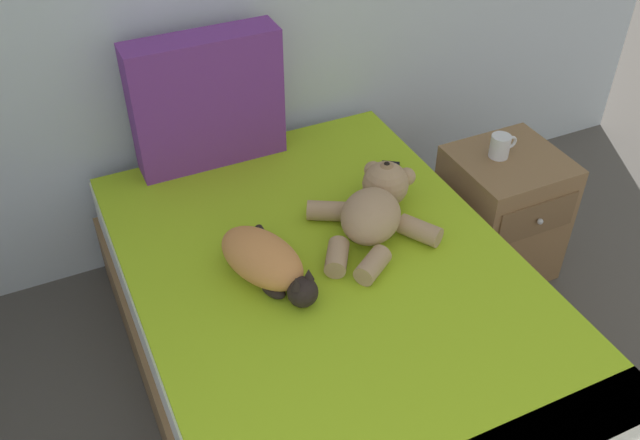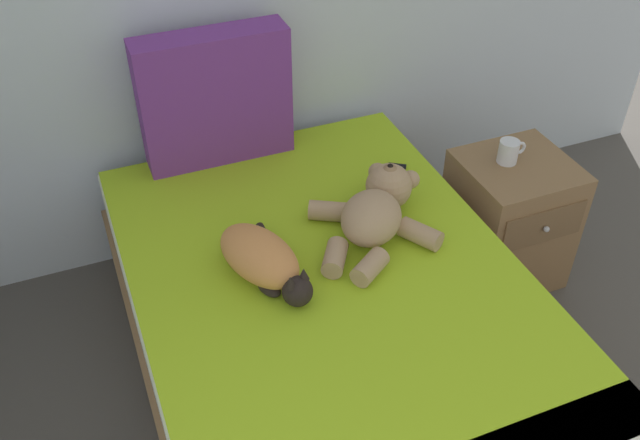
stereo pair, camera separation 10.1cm
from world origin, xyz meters
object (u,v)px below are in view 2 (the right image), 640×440
bed (335,341)px  teddy_bear (376,210)px  cell_phone (395,174)px  mug (509,151)px  nightstand (508,220)px  patterned_cushion (215,98)px  cat (263,259)px

bed → teddy_bear: 0.48m
bed → cell_phone: size_ratio=12.04×
bed → mug: bearing=22.1°
mug → teddy_bear: bearing=-167.6°
nightstand → patterned_cushion: bearing=152.7°
cell_phone → mug: size_ratio=1.36×
cat → mug: cat is taller
cat → teddy_bear: bearing=11.1°
mug → cell_phone: bearing=164.7°
cell_phone → nightstand: nightstand is taller
teddy_bear → cat: bearing=-168.9°
patterned_cushion → cat: size_ratio=1.33×
bed → cat: bearing=146.5°
patterned_cushion → teddy_bear: (0.39, -0.66, -0.19)m
teddy_bear → nightstand: size_ratio=0.90×
bed → patterned_cushion: size_ratio=3.34×
patterned_cushion → nightstand: 1.32m
patterned_cushion → cell_phone: size_ratio=3.60×
cat → cell_phone: size_ratio=2.71×
teddy_bear → nightstand: bearing=8.6°
bed → mug: 1.03m
bed → patterned_cushion: (-0.14, 0.88, 0.54)m
cell_phone → cat: bearing=-152.2°
bed → cat: size_ratio=4.44×
cell_phone → teddy_bear: bearing=-129.1°
patterned_cushion → mug: size_ratio=4.90×
cat → teddy_bear: 0.46m
bed → cat: 0.42m
patterned_cushion → cat: 0.77m
patterned_cushion → teddy_bear: 0.79m
cat → mug: (1.10, 0.23, 0.01)m
bed → nightstand: bearing=19.2°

